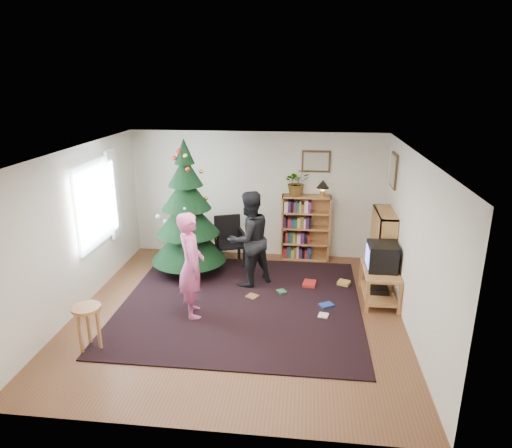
# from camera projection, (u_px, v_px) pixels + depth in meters

# --- Properties ---
(floor) EXTENTS (5.00, 5.00, 0.00)m
(floor) POSITION_uv_depth(u_px,v_px,m) (239.00, 312.00, 7.10)
(floor) COLOR brown
(floor) RESTS_ON ground
(ceiling) EXTENTS (5.00, 5.00, 0.00)m
(ceiling) POSITION_uv_depth(u_px,v_px,m) (236.00, 152.00, 6.32)
(ceiling) COLOR white
(ceiling) RESTS_ON wall_back
(wall_back) EXTENTS (5.00, 0.02, 2.50)m
(wall_back) POSITION_uv_depth(u_px,v_px,m) (256.00, 195.00, 9.07)
(wall_back) COLOR silver
(wall_back) RESTS_ON floor
(wall_front) EXTENTS (5.00, 0.02, 2.50)m
(wall_front) POSITION_uv_depth(u_px,v_px,m) (198.00, 325.00, 4.35)
(wall_front) COLOR silver
(wall_front) RESTS_ON floor
(wall_left) EXTENTS (0.02, 5.00, 2.50)m
(wall_left) POSITION_uv_depth(u_px,v_px,m) (76.00, 231.00, 6.98)
(wall_left) COLOR silver
(wall_left) RESTS_ON floor
(wall_right) EXTENTS (0.02, 5.00, 2.50)m
(wall_right) POSITION_uv_depth(u_px,v_px,m) (412.00, 244.00, 6.44)
(wall_right) COLOR silver
(wall_right) RESTS_ON floor
(rug) EXTENTS (3.80, 3.60, 0.02)m
(rug) POSITION_uv_depth(u_px,v_px,m) (241.00, 303.00, 7.38)
(rug) COLOR black
(rug) RESTS_ON floor
(window_pane) EXTENTS (0.04, 1.20, 1.40)m
(window_pane) POSITION_uv_depth(u_px,v_px,m) (94.00, 205.00, 7.46)
(window_pane) COLOR silver
(window_pane) RESTS_ON wall_left
(curtain) EXTENTS (0.06, 0.35, 1.60)m
(curtain) POSITION_uv_depth(u_px,v_px,m) (114.00, 194.00, 8.12)
(curtain) COLOR silver
(curtain) RESTS_ON wall_left
(picture_back) EXTENTS (0.55, 0.03, 0.42)m
(picture_back) POSITION_uv_depth(u_px,v_px,m) (316.00, 161.00, 8.71)
(picture_back) COLOR #4C3319
(picture_back) RESTS_ON wall_back
(picture_right) EXTENTS (0.03, 0.50, 0.60)m
(picture_right) POSITION_uv_depth(u_px,v_px,m) (394.00, 170.00, 7.88)
(picture_right) COLOR #4C3319
(picture_right) RESTS_ON wall_right
(christmas_tree) EXTENTS (1.38, 1.38, 2.50)m
(christmas_tree) POSITION_uv_depth(u_px,v_px,m) (187.00, 219.00, 8.23)
(christmas_tree) COLOR #3F2816
(christmas_tree) RESTS_ON rug
(bookshelf_back) EXTENTS (0.95, 0.30, 1.30)m
(bookshelf_back) POSITION_uv_depth(u_px,v_px,m) (306.00, 227.00, 9.00)
(bookshelf_back) COLOR #B58040
(bookshelf_back) RESTS_ON floor
(bookshelf_right) EXTENTS (0.30, 0.95, 1.30)m
(bookshelf_right) POSITION_uv_depth(u_px,v_px,m) (382.00, 246.00, 7.98)
(bookshelf_right) COLOR #B58040
(bookshelf_right) RESTS_ON floor
(tv_stand) EXTENTS (0.55, 0.98, 0.55)m
(tv_stand) POSITION_uv_depth(u_px,v_px,m) (380.00, 281.00, 7.40)
(tv_stand) COLOR #B58040
(tv_stand) RESTS_ON floor
(crt_tv) EXTENTS (0.46, 0.49, 0.43)m
(crt_tv) POSITION_uv_depth(u_px,v_px,m) (382.00, 257.00, 7.27)
(crt_tv) COLOR black
(crt_tv) RESTS_ON tv_stand
(armchair) EXTENTS (0.67, 0.68, 0.94)m
(armchair) POSITION_uv_depth(u_px,v_px,m) (231.00, 238.00, 8.85)
(armchair) COLOR black
(armchair) RESTS_ON rug
(stool) EXTENTS (0.38, 0.38, 0.63)m
(stool) POSITION_uv_depth(u_px,v_px,m) (87.00, 316.00, 6.01)
(stool) COLOR #B58040
(stool) RESTS_ON floor
(person_standing) EXTENTS (0.58, 0.70, 1.65)m
(person_standing) POSITION_uv_depth(u_px,v_px,m) (191.00, 265.00, 6.79)
(person_standing) COLOR #CC518A
(person_standing) RESTS_ON rug
(person_by_chair) EXTENTS (1.04, 1.02, 1.69)m
(person_by_chair) POSITION_uv_depth(u_px,v_px,m) (249.00, 239.00, 7.81)
(person_by_chair) COLOR black
(person_by_chair) RESTS_ON rug
(potted_plant) EXTENTS (0.60, 0.57, 0.53)m
(potted_plant) POSITION_uv_depth(u_px,v_px,m) (297.00, 182.00, 8.74)
(potted_plant) COLOR gray
(potted_plant) RESTS_ON bookshelf_back
(table_lamp) EXTENTS (0.25, 0.25, 0.33)m
(table_lamp) POSITION_uv_depth(u_px,v_px,m) (323.00, 185.00, 8.70)
(table_lamp) COLOR #A57F33
(table_lamp) RESTS_ON bookshelf_back
(floor_clutter) EXTENTS (1.74, 1.36, 0.08)m
(floor_clutter) POSITION_uv_depth(u_px,v_px,m) (306.00, 295.00, 7.57)
(floor_clutter) COLOR #A51E19
(floor_clutter) RESTS_ON rug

